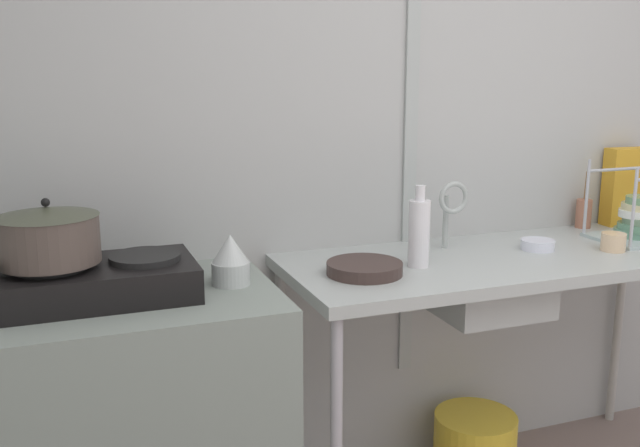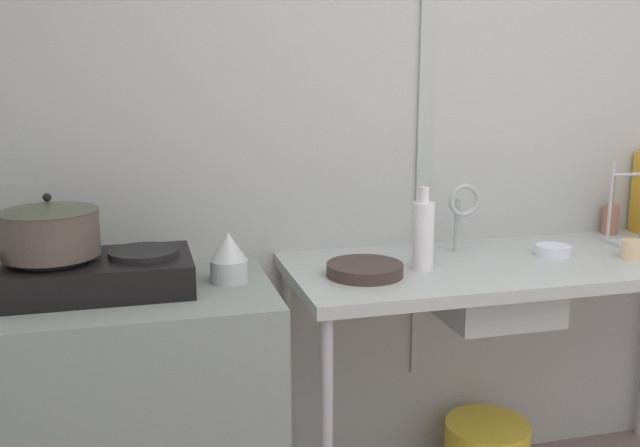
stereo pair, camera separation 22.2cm
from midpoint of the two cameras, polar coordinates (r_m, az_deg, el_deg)
name	(u,v)px [view 1 (the left image)]	position (r m, az deg, el deg)	size (l,w,h in m)	color
wall_back	(435,131)	(2.74, 6.95, 7.33)	(4.60, 0.10, 2.62)	#B1B2B1
wall_metal_strip	(412,97)	(2.62, 4.93, 10.02)	(0.05, 0.01, 2.10)	#A9B0AD
counter_concrete	(105,444)	(2.33, -19.58, -16.37)	(1.04, 0.61, 0.91)	gray
counter_sink	(511,272)	(2.58, 12.70, -3.85)	(1.63, 0.61, 0.91)	#A9B0AD
stove	(100,280)	(2.14, -20.09, -4.30)	(0.53, 0.32, 0.12)	black
pot_on_left_burner	(48,235)	(2.11, -23.81, -0.87)	(0.28, 0.28, 0.18)	#4E423B
percolator	(231,260)	(2.17, -10.10, -2.95)	(0.12, 0.12, 0.15)	silver
sink_basin	(484,286)	(2.48, 10.54, -4.95)	(0.36, 0.35, 0.18)	#A9B0AD
faucet	(452,204)	(2.54, 8.07, 1.56)	(0.12, 0.07, 0.25)	#A9B0AD
frying_pan	(365,268)	(2.25, 0.78, -3.65)	(0.24, 0.24, 0.04)	#3B2C28
dish_rack	(640,221)	(2.92, 22.30, 0.13)	(0.34, 0.26, 0.30)	#B0B3BB
cup_by_rack	(613,242)	(2.70, 20.32, -1.43)	(0.09, 0.09, 0.06)	beige
small_bowl_on_drainboard	(538,245)	(2.65, 14.79, -1.68)	(0.12, 0.12, 0.04)	white
bottle_by_sink	(419,232)	(2.33, 5.26, -0.72)	(0.07, 0.07, 0.27)	white
cereal_box	(625,187)	(3.16, 21.43, 2.75)	(0.17, 0.08, 0.32)	gold
utensil_jar	(584,213)	(3.06, 18.46, 0.80)	(0.06, 0.06, 0.24)	#A5674F
bucket_on_floor	(474,445)	(2.90, 10.06, -17.16)	(0.31, 0.31, 0.25)	yellow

